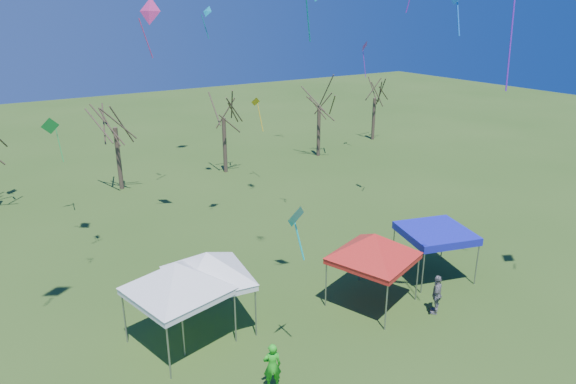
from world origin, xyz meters
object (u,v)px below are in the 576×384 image
at_px(tent_white_west, 176,268).
at_px(person_green, 272,366).
at_px(person_grey, 437,294).
at_px(tent_red, 375,239).
at_px(tent_white_mid, 207,257).
at_px(tent_blue, 436,233).
at_px(tree_5, 376,83).
at_px(tree_3, 223,98).
at_px(tree_4, 319,89).
at_px(tree_2, 112,104).

bearing_deg(tent_white_west, person_green, -67.27).
xyz_separation_m(person_green, person_grey, (8.45, 0.17, 0.04)).
distance_m(tent_white_west, tent_red, 8.56).
bearing_deg(tent_white_mid, tent_red, -18.30).
xyz_separation_m(tent_red, person_green, (-6.60, -2.31, -2.33)).
bearing_deg(tent_red, tent_blue, 4.92).
relative_size(tent_blue, person_green, 2.20).
relative_size(tree_5, tent_blue, 1.93).
bearing_deg(tree_5, person_grey, -126.51).
xyz_separation_m(tree_3, tree_4, (9.32, -0.04, -0.02)).
distance_m(tree_2, tree_4, 17.73).
xyz_separation_m(tree_3, tent_red, (-3.26, -21.65, -2.87)).
xyz_separation_m(tent_white_mid, tent_blue, (11.26, -1.91, -0.94)).
height_order(tree_5, tent_white_mid, tree_5).
bearing_deg(tent_white_mid, tree_5, 37.51).
relative_size(person_green, person_grey, 0.96).
distance_m(tent_blue, person_grey, 3.80).
relative_size(tree_4, tent_blue, 2.04).
height_order(tree_3, person_green, tree_3).
bearing_deg(tent_white_mid, tree_3, 62.31).
distance_m(tree_5, person_green, 38.17).
height_order(tree_5, tent_white_west, tree_5).
relative_size(tree_3, tent_blue, 2.05).
distance_m(tree_2, tent_blue, 23.94).
bearing_deg(tent_blue, tree_2, 113.74).
relative_size(tree_5, person_green, 4.25).
bearing_deg(person_green, tent_red, -141.04).
relative_size(tent_red, tent_blue, 1.10).
xyz_separation_m(tree_2, tent_white_west, (-3.21, -20.11, -2.97)).
distance_m(tree_2, tree_3, 8.41).
bearing_deg(tent_white_west, person_grey, -21.42).
bearing_deg(tree_3, person_green, -112.37).
xyz_separation_m(tree_4, tent_red, (-12.58, -21.60, -2.85)).
xyz_separation_m(tree_4, tent_white_mid, (-19.49, -19.32, -2.86)).
xyz_separation_m(tree_3, tent_white_west, (-11.61, -19.78, -2.76)).
xyz_separation_m(tent_white_mid, person_green, (0.30, -4.59, -2.32)).
distance_m(tree_2, tent_white_mid, 20.01).
xyz_separation_m(tent_red, person_grey, (1.85, -2.13, -2.29)).
relative_size(tree_4, person_green, 4.49).
xyz_separation_m(tree_2, tent_red, (5.14, -21.98, -3.08)).
bearing_deg(tent_red, tent_white_west, 167.39).
relative_size(tree_4, tent_red, 1.85).
relative_size(tree_4, tree_5, 1.06).
height_order(tree_2, tent_red, tree_2).
distance_m(tree_4, tree_5, 8.62).
xyz_separation_m(tree_4, tent_white_west, (-20.93, -19.74, -2.74)).
bearing_deg(tent_white_mid, person_grey, -26.77).
bearing_deg(tree_2, person_green, -93.44).
distance_m(tree_4, tent_blue, 23.08).
bearing_deg(tent_blue, tent_white_west, 173.30).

